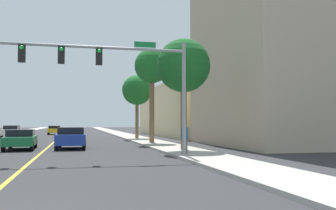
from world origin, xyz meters
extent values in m
plane|color=#2D2D30|center=(0.00, 42.00, 0.00)|extent=(192.00, 192.00, 0.00)
cube|color=#B2ADA3|center=(8.42, 42.00, 0.07)|extent=(2.83, 168.00, 0.15)
cube|color=yellow|center=(0.00, 42.00, 0.00)|extent=(0.16, 144.00, 0.01)
cube|color=tan|center=(19.42, 20.74, 8.20)|extent=(13.49, 14.74, 16.40)
cube|color=beige|center=(19.72, 44.52, 3.43)|extent=(14.08, 27.38, 6.86)
cylinder|color=gray|center=(7.41, 11.91, 3.04)|extent=(0.20, 0.20, 5.78)
cylinder|color=gray|center=(2.31, 11.91, 5.51)|extent=(10.18, 0.14, 0.14)
cube|color=black|center=(3.08, 11.91, 5.06)|extent=(0.32, 0.24, 0.84)
sphere|color=green|center=(3.08, 11.77, 5.31)|extent=(0.20, 0.20, 0.20)
cube|color=black|center=(1.30, 11.91, 5.06)|extent=(0.32, 0.24, 0.84)
sphere|color=green|center=(1.30, 11.77, 5.31)|extent=(0.20, 0.20, 0.20)
cube|color=black|center=(-0.49, 11.91, 5.06)|extent=(0.32, 0.24, 0.84)
sphere|color=green|center=(-0.49, 11.77, 5.31)|extent=(0.20, 0.20, 0.20)
cube|color=#147233|center=(5.37, 11.91, 5.76)|extent=(1.10, 0.04, 0.28)
cylinder|color=brown|center=(8.48, 15.73, 2.76)|extent=(0.38, 0.38, 5.22)
sphere|color=#195B23|center=(8.48, 15.73, 5.37)|extent=(3.34, 3.34, 3.34)
cone|color=#195B23|center=(9.48, 15.77, 5.17)|extent=(0.49, 1.85, 1.34)
cone|color=#195B23|center=(8.95, 16.62, 5.17)|extent=(1.76, 1.25, 1.67)
cone|color=#195B23|center=(7.66, 16.31, 5.17)|extent=(1.14, 1.42, 1.55)
cone|color=#195B23|center=(7.77, 15.02, 5.17)|extent=(1.11, 1.09, 1.61)
cone|color=#195B23|center=(8.77, 14.78, 5.17)|extent=(1.54, 0.85, 1.36)
cylinder|color=brown|center=(8.18, 24.47, 3.39)|extent=(0.43, 0.43, 6.48)
sphere|color=#1E6B28|center=(8.18, 24.47, 6.63)|extent=(2.96, 2.96, 2.96)
cone|color=#1E6B28|center=(9.07, 24.50, 6.43)|extent=(0.47, 1.25, 1.38)
cone|color=#1E6B28|center=(8.16, 25.36, 6.43)|extent=(1.26, 0.47, 1.45)
cone|color=#1E6B28|center=(7.29, 24.49, 6.43)|extent=(0.46, 1.28, 1.27)
cone|color=#1E6B28|center=(8.24, 23.59, 6.43)|extent=(1.47, 0.53, 1.58)
cylinder|color=brown|center=(8.28, 33.21, 2.73)|extent=(0.36, 0.36, 5.15)
sphere|color=#1E6B28|center=(8.28, 33.21, 5.30)|extent=(3.22, 3.22, 3.22)
cone|color=#1E6B28|center=(9.23, 33.40, 5.10)|extent=(0.64, 1.35, 1.69)
cone|color=#1E6B28|center=(8.53, 34.14, 5.10)|extent=(1.59, 0.81, 1.37)
cone|color=#1E6B28|center=(7.42, 33.65, 5.10)|extent=(0.96, 1.42, 1.83)
cone|color=#1E6B28|center=(7.58, 32.54, 5.10)|extent=(1.26, 1.34, 1.37)
cone|color=#1E6B28|center=(8.72, 32.35, 5.10)|extent=(1.75, 1.22, 1.57)
cube|color=#1E389E|center=(1.69, 20.27, 0.67)|extent=(2.07, 4.12, 0.70)
cube|color=black|center=(1.69, 20.19, 1.25)|extent=(1.77, 2.03, 0.47)
cylinder|color=black|center=(0.86, 21.78, 0.32)|extent=(0.24, 0.65, 0.64)
cylinder|color=black|center=(2.61, 21.73, 0.32)|extent=(0.24, 0.65, 0.64)
cylinder|color=black|center=(0.77, 18.82, 0.32)|extent=(0.24, 0.65, 0.64)
cylinder|color=black|center=(2.52, 18.76, 0.32)|extent=(0.24, 0.65, 0.64)
cube|color=white|center=(-5.60, 41.73, 0.66)|extent=(1.86, 4.29, 0.68)
cube|color=black|center=(-5.60, 41.83, 1.23)|extent=(1.61, 1.88, 0.46)
cylinder|color=black|center=(-4.83, 40.13, 0.32)|extent=(0.23, 0.64, 0.64)
cylinder|color=black|center=(-6.42, 40.16, 0.32)|extent=(0.23, 0.64, 0.64)
cylinder|color=black|center=(-4.78, 43.29, 0.32)|extent=(0.23, 0.64, 0.64)
cylinder|color=black|center=(-6.37, 43.32, 0.32)|extent=(0.23, 0.64, 0.64)
cube|color=gold|center=(-1.26, 52.64, 0.61)|extent=(1.99, 4.58, 0.58)
cube|color=black|center=(-1.26, 52.60, 1.12)|extent=(1.70, 2.37, 0.42)
cylinder|color=black|center=(-2.14, 54.32, 0.32)|extent=(0.24, 0.65, 0.64)
cylinder|color=black|center=(-0.49, 54.38, 0.32)|extent=(0.24, 0.65, 0.64)
cylinder|color=black|center=(-2.03, 50.90, 0.32)|extent=(0.24, 0.65, 0.64)
cylinder|color=black|center=(-0.39, 50.96, 0.32)|extent=(0.24, 0.65, 0.64)
cube|color=#196638|center=(-1.61, 20.24, 0.61)|extent=(2.05, 4.50, 0.57)
cube|color=black|center=(-1.61, 20.27, 1.12)|extent=(1.74, 2.21, 0.46)
cylinder|color=black|center=(-2.51, 21.88, 0.32)|extent=(0.24, 0.65, 0.64)
cylinder|color=black|center=(-0.83, 21.94, 0.32)|extent=(0.24, 0.65, 0.64)
cylinder|color=black|center=(-2.39, 18.55, 0.32)|extent=(0.24, 0.65, 0.64)
cylinder|color=black|center=(-0.70, 18.61, 0.32)|extent=(0.24, 0.65, 0.64)
cylinder|color=#726651|center=(7.61, 12.54, 0.54)|extent=(0.32, 0.32, 0.78)
cylinder|color=#26598C|center=(7.61, 12.54, 1.24)|extent=(0.38, 0.38, 0.62)
sphere|color=tan|center=(7.61, 12.54, 1.66)|extent=(0.21, 0.21, 0.21)
camera|label=1|loc=(2.07, -6.72, 1.83)|focal=40.34mm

